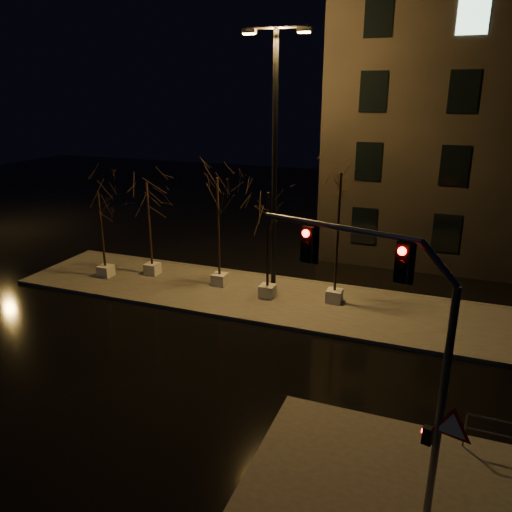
% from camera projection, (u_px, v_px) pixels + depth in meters
% --- Properties ---
extents(ground, '(90.00, 90.00, 0.00)m').
position_uv_depth(ground, '(186.00, 360.00, 17.24)').
color(ground, black).
rests_on(ground, ground).
extents(median, '(22.00, 5.00, 0.15)m').
position_uv_depth(median, '(250.00, 295.00, 22.53)').
color(median, '#4F4D47').
rests_on(median, ground).
extents(sidewalk_corner, '(7.00, 5.00, 0.15)m').
position_uv_depth(sidewalk_corner, '(399.00, 488.00, 11.56)').
color(sidewalk_corner, '#4F4D47').
rests_on(sidewalk_corner, ground).
extents(tree_0, '(1.80, 1.80, 4.33)m').
position_uv_depth(tree_0, '(100.00, 211.00, 23.56)').
color(tree_0, silver).
rests_on(tree_0, median).
extents(tree_1, '(1.80, 1.80, 4.72)m').
position_uv_depth(tree_1, '(148.00, 204.00, 23.76)').
color(tree_1, silver).
rests_on(tree_1, median).
extents(tree_2, '(1.80, 1.80, 5.20)m').
position_uv_depth(tree_2, '(218.00, 203.00, 22.26)').
color(tree_2, silver).
rests_on(tree_2, median).
extents(tree_3, '(1.80, 1.80, 4.81)m').
position_uv_depth(tree_3, '(268.00, 217.00, 20.98)').
color(tree_3, silver).
rests_on(tree_3, median).
extents(tree_4, '(1.80, 1.80, 5.75)m').
position_uv_depth(tree_4, '(339.00, 203.00, 20.23)').
color(tree_4, silver).
rests_on(tree_4, median).
extents(traffic_signal_mast, '(4.82, 1.39, 6.08)m').
position_uv_depth(traffic_signal_mast, '(399.00, 335.00, 10.07)').
color(traffic_signal_mast, '#57595E').
rests_on(traffic_signal_mast, sidewalk_corner).
extents(streetlight_main, '(2.77, 0.55, 11.09)m').
position_uv_depth(streetlight_main, '(275.00, 149.00, 20.75)').
color(streetlight_main, black).
rests_on(streetlight_main, median).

